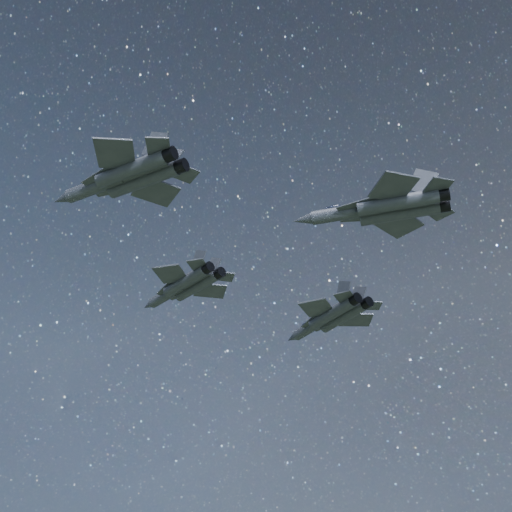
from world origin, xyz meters
The scene contains 4 objects.
jet_lead centered at (-13.77, -2.18, 143.36)m, with size 16.93×11.73×4.25m.
jet_left centered at (-3.80, 18.36, 143.77)m, with size 18.89×12.62×4.79m.
jet_right centered at (-5.55, -20.29, 145.87)m, with size 18.32×12.66×4.60m.
jet_slot centered at (13.17, 3.22, 147.07)m, with size 19.40×12.87×4.94m.
Camera 1 is at (35.78, -51.39, 104.52)m, focal length 42.00 mm.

